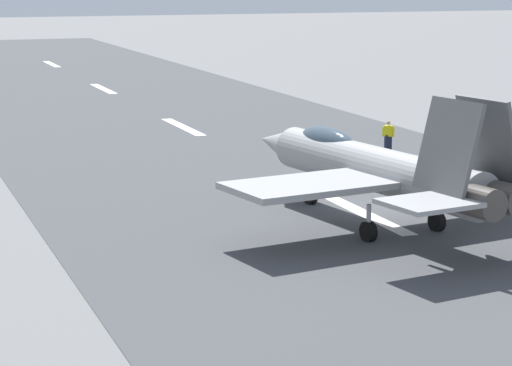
% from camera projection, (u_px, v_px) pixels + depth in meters
% --- Properties ---
extents(ground_plane, '(400.00, 400.00, 0.00)m').
position_uv_depth(ground_plane, '(358.00, 211.00, 43.95)').
color(ground_plane, slate).
extents(runway_strip, '(240.00, 26.00, 0.02)m').
position_uv_depth(runway_strip, '(358.00, 211.00, 43.93)').
color(runway_strip, '#444548').
rests_on(runway_strip, ground).
extents(fighter_jet, '(16.75, 13.60, 5.54)m').
position_uv_depth(fighter_jet, '(378.00, 168.00, 40.69)').
color(fighter_jet, '#989899').
rests_on(fighter_jet, ground).
extents(crew_person, '(0.52, 0.53, 1.66)m').
position_uv_depth(crew_person, '(388.00, 136.00, 58.71)').
color(crew_person, '#1E2338').
rests_on(crew_person, ground).
extents(marker_cone_far, '(0.44, 0.44, 0.55)m').
position_uv_depth(marker_cone_far, '(430.00, 131.00, 64.37)').
color(marker_cone_far, orange).
rests_on(marker_cone_far, ground).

